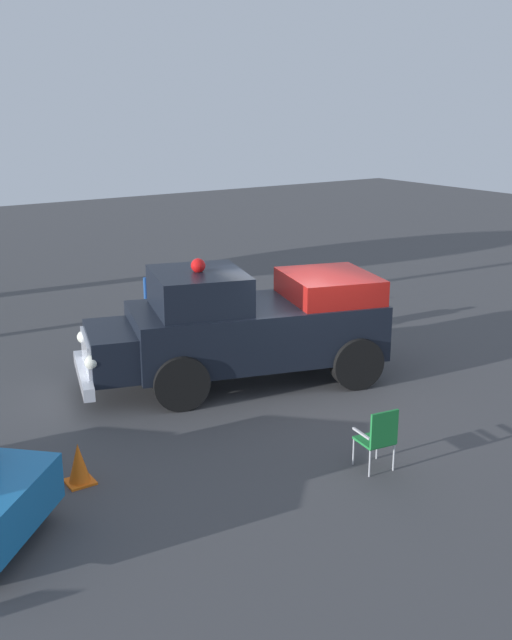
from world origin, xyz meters
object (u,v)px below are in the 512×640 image
object	(u,v)px
lawn_chair_near_truck	(308,312)
spectator_seated	(304,309)
lawn_chair_by_car	(379,435)
spectator_standing	(157,295)
traffic_cone	(79,464)
vintage_fire_truck	(245,325)

from	to	relation	value
lawn_chair_near_truck	spectator_seated	xyz separation A→B (m)	(0.01, -0.13, 0.11)
lawn_chair_by_car	spectator_standing	size ratio (longest dim) A/B	0.61
lawn_chair_near_truck	spectator_standing	world-z (taller)	spectator_standing
traffic_cone	spectator_standing	bearing A→B (deg)	144.13
lawn_chair_by_car	spectator_standing	xyz separation A→B (m)	(-8.23, 0.44, 0.37)
vintage_fire_truck	lawn_chair_by_car	world-z (taller)	vintage_fire_truck
spectator_seated	traffic_cone	xyz separation A→B (m)	(3.84, -7.12, -0.39)
vintage_fire_truck	spectator_standing	size ratio (longest dim) A/B	3.77
spectator_standing	vintage_fire_truck	bearing A→B (deg)	-0.58
lawn_chair_near_truck	traffic_cone	distance (m)	8.21
lawn_chair_near_truck	lawn_chair_by_car	xyz separation A→B (m)	(6.04, -3.32, 0.00)
vintage_fire_truck	spectator_standing	world-z (taller)	vintage_fire_truck
lawn_chair_near_truck	spectator_seated	distance (m)	0.17
lawn_chair_by_car	spectator_seated	size ratio (longest dim) A/B	0.79
lawn_chair_near_truck	lawn_chair_by_car	size ratio (longest dim) A/B	1.00
lawn_chair_by_car	traffic_cone	bearing A→B (deg)	-119.16
vintage_fire_truck	spectator_standing	distance (m)	3.91
vintage_fire_truck	traffic_cone	bearing A→B (deg)	-63.73
spectator_seated	traffic_cone	bearing A→B (deg)	-61.64
spectator_seated	traffic_cone	world-z (taller)	spectator_seated
spectator_seated	lawn_chair_by_car	bearing A→B (deg)	-27.91
spectator_standing	traffic_cone	world-z (taller)	spectator_standing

